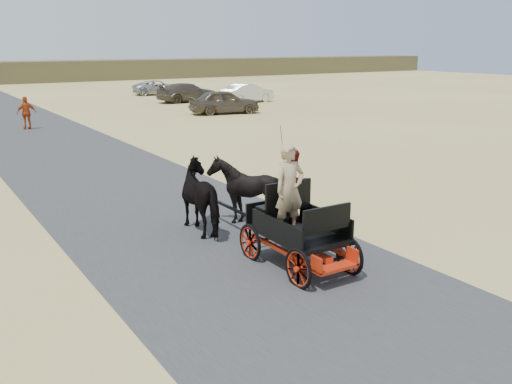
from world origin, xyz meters
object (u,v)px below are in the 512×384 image
horse_left (205,197)px  car_b (247,93)px  car_c (188,93)px  carriage (298,249)px  pedestrian (27,113)px  horse_right (245,191)px  car_d (159,88)px  car_a (224,102)px

horse_left → car_b: (17.00, 25.98, -0.14)m
car_b → car_c: bearing=42.4°
carriage → pedestrian: bearing=91.8°
horse_right → pedestrian: (-1.30, 20.08, 0.01)m
car_b → car_d: 10.56m
carriage → car_c: (12.81, 31.83, 0.36)m
car_a → car_b: (5.01, 5.36, -0.05)m
car_b → car_c: size_ratio=0.87×
pedestrian → horse_left: bearing=83.6°
carriage → car_a: bearing=64.1°
car_c → horse_right: bearing=155.3°
car_b → car_d: bearing=7.1°
carriage → car_a: (11.45, 23.62, 0.41)m
horse_right → car_c: size_ratio=0.34×
car_a → carriage: bearing=165.1°
carriage → car_a: 26.25m
carriage → horse_left: bearing=100.4°
horse_right → car_a: 23.32m
carriage → car_d: car_d is taller
car_b → car_c: 4.62m
horse_right → car_a: bearing=-117.9°
horse_right → car_d: horse_right is taller
car_c → car_d: bearing=-6.4°
horse_right → pedestrian: size_ratio=0.98×
pedestrian → carriage: bearing=84.9°
carriage → horse_left: horse_left is taller
car_b → car_c: car_c is taller
car_a → car_c: car_a is taller
carriage → car_d: bearing=71.1°
horse_left → car_c: size_ratio=0.40×
horse_right → car_d: (12.87, 36.09, -0.22)m
car_a → horse_left: bearing=160.8°
horse_right → pedestrian: 20.12m
carriage → pedestrian: size_ratio=1.39×
car_a → car_d: car_a is taller
car_b → car_c: (-3.64, 2.85, 0.01)m
pedestrian → car_d: (14.16, 16.02, -0.24)m
horse_left → car_b: bearing=-123.2°
pedestrian → car_c: pedestrian is taller
horse_left → horse_right: bearing=-180.0°
carriage → car_d: 41.33m
horse_left → car_d: 38.70m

